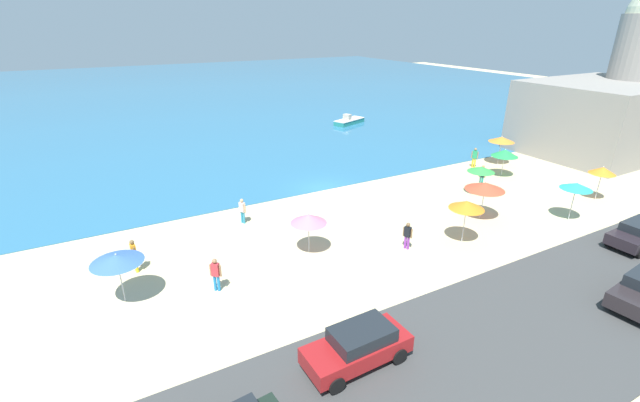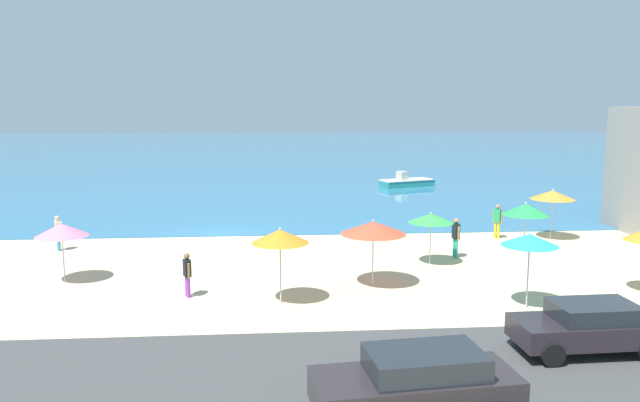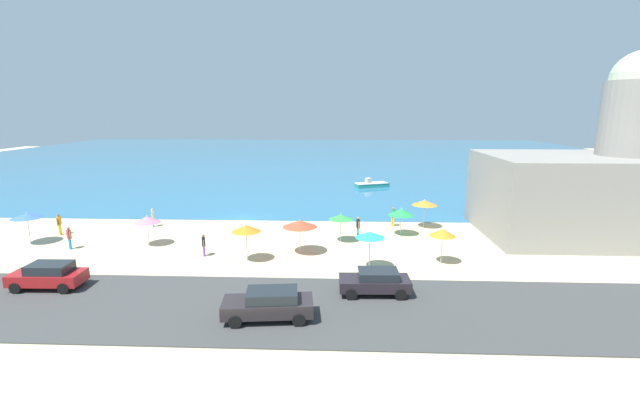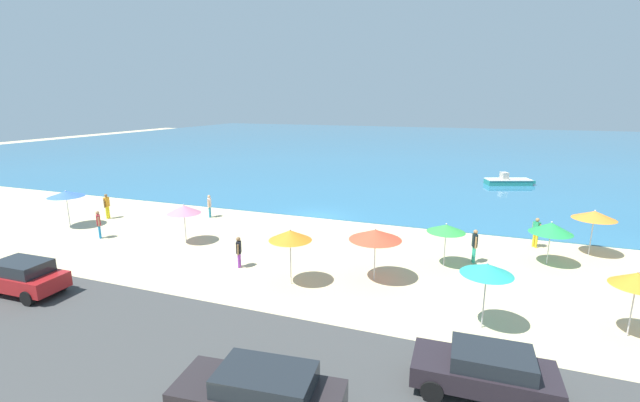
# 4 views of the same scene
# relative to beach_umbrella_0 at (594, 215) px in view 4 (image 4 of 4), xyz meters

# --- Properties ---
(ground_plane) EXTENTS (160.00, 160.00, 0.00)m
(ground_plane) POSITION_rel_beach_umbrella_0_xyz_m (-16.78, 1.84, -2.27)
(ground_plane) COLOR #CDBC8F
(sea) EXTENTS (150.00, 110.00, 0.05)m
(sea) POSITION_rel_beach_umbrella_0_xyz_m (-16.78, 56.84, -2.24)
(sea) COLOR teal
(sea) RESTS_ON ground_plane
(coastal_road) EXTENTS (80.00, 8.00, 0.06)m
(coastal_road) POSITION_rel_beach_umbrella_0_xyz_m (-16.78, -16.16, -2.24)
(coastal_road) COLOR #3D3E3E
(coastal_road) RESTS_ON ground_plane
(beach_umbrella_0) EXTENTS (2.19, 2.19, 2.56)m
(beach_umbrella_0) POSITION_rel_beach_umbrella_0_xyz_m (0.00, 0.00, 0.00)
(beach_umbrella_0) COLOR #B2B2B7
(beach_umbrella_0) RESTS_ON ground_plane
(beach_umbrella_1) EXTENTS (2.10, 2.10, 2.32)m
(beach_umbrella_1) POSITION_rel_beach_umbrella_0_xyz_m (-2.36, -2.36, -0.30)
(beach_umbrella_1) COLOR #B2B2B7
(beach_umbrella_1) RESTS_ON ground_plane
(beach_umbrella_2) EXTENTS (1.98, 1.98, 2.37)m
(beach_umbrella_2) POSITION_rel_beach_umbrella_0_xyz_m (-22.11, -5.96, -0.22)
(beach_umbrella_2) COLOR #B2B2B7
(beach_umbrella_2) RESTS_ON ground_plane
(beach_umbrella_3) EXTENTS (1.73, 1.73, 2.52)m
(beach_umbrella_3) POSITION_rel_beach_umbrella_0_xyz_m (-0.57, -9.07, -0.07)
(beach_umbrella_3) COLOR #B2B2B7
(beach_umbrella_3) RESTS_ON ground_plane
(beach_umbrella_4) EXTENTS (2.46, 2.46, 2.55)m
(beach_umbrella_4) POSITION_rel_beach_umbrella_0_xyz_m (-10.30, -7.36, -0.04)
(beach_umbrella_4) COLOR #B2B2B7
(beach_umbrella_4) RESTS_ON ground_plane
(beach_umbrella_5) EXTENTS (1.91, 1.91, 2.27)m
(beach_umbrella_5) POSITION_rel_beach_umbrella_0_xyz_m (-7.35, -4.41, -0.26)
(beach_umbrella_5) COLOR #B2B2B7
(beach_umbrella_5) RESTS_ON ground_plane
(beach_umbrella_6) EXTENTS (1.89, 1.89, 2.61)m
(beach_umbrella_6) POSITION_rel_beach_umbrella_0_xyz_m (-5.50, -10.27, 0.06)
(beach_umbrella_6) COLOR #B2B2B7
(beach_umbrella_6) RESTS_ON ground_plane
(beach_umbrella_7) EXTENTS (2.28, 2.28, 2.49)m
(beach_umbrella_7) POSITION_rel_beach_umbrella_0_xyz_m (-31.56, -5.91, -0.03)
(beach_umbrella_7) COLOR #B2B2B7
(beach_umbrella_7) RESTS_ON ground_plane
(beach_umbrella_8) EXTENTS (1.97, 1.97, 2.66)m
(beach_umbrella_8) POSITION_rel_beach_umbrella_0_xyz_m (-13.80, -9.17, 0.09)
(beach_umbrella_8) COLOR #B2B2B7
(beach_umbrella_8) RESTS_ON ground_plane
(bather_0) EXTENTS (0.34, 0.54, 1.60)m
(bather_0) POSITION_rel_beach_umbrella_0_xyz_m (-17.10, -8.23, -1.37)
(bather_0) COLOR purple
(bather_0) RESTS_ON ground_plane
(bather_1) EXTENTS (0.35, 0.53, 1.66)m
(bather_1) POSITION_rel_beach_umbrella_0_xyz_m (-24.07, -0.64, -1.34)
(bather_1) COLOR teal
(bather_1) RESTS_ON ground_plane
(bather_2) EXTENTS (0.26, 0.57, 1.80)m
(bather_2) POSITION_rel_beach_umbrella_0_xyz_m (-30.74, -3.48, -1.25)
(bather_2) COLOR yellow
(bather_2) RESTS_ON ground_plane
(bather_3) EXTENTS (0.46, 0.40, 1.72)m
(bather_3) POSITION_rel_beach_umbrella_0_xyz_m (-27.60, -7.11, -1.30)
(bather_3) COLOR #1F79BC
(bather_3) RESTS_ON ground_plane
(bather_4) EXTENTS (0.41, 0.45, 1.75)m
(bather_4) POSITION_rel_beach_umbrella_0_xyz_m (-2.66, 0.38, -1.28)
(bather_4) COLOR gold
(bather_4) RESTS_ON ground_plane
(bather_5) EXTENTS (0.30, 0.56, 1.80)m
(bather_5) POSITION_rel_beach_umbrella_0_xyz_m (-5.94, -3.40, -1.26)
(bather_5) COLOR teal
(bather_5) RESTS_ON ground_plane
(parked_car_1) EXTENTS (4.61, 2.26, 1.51)m
(parked_car_1) POSITION_rel_beach_umbrella_0_xyz_m (-10.96, -17.45, -1.41)
(parked_car_1) COLOR #282225
(parked_car_1) RESTS_ON coastal_road
(parked_car_2) EXTENTS (4.00, 1.91, 1.40)m
(parked_car_2) POSITION_rel_beach_umbrella_0_xyz_m (-5.46, -14.27, -1.46)
(parked_car_2) COLOR black
(parked_car_2) RESTS_ON coastal_road
(parked_car_3) EXTENTS (4.08, 1.86, 1.50)m
(parked_car_3) POSITION_rel_beach_umbrella_0_xyz_m (-24.35, -14.26, -1.42)
(parked_car_3) COLOR maroon
(parked_car_3) RESTS_ON coastal_road
(skiff_nearshore) EXTENTS (4.85, 3.02, 1.25)m
(skiff_nearshore) POSITION_rel_beach_umbrella_0_xyz_m (-3.09, 19.98, -1.87)
(skiff_nearshore) COLOR teal
(skiff_nearshore) RESTS_ON sea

